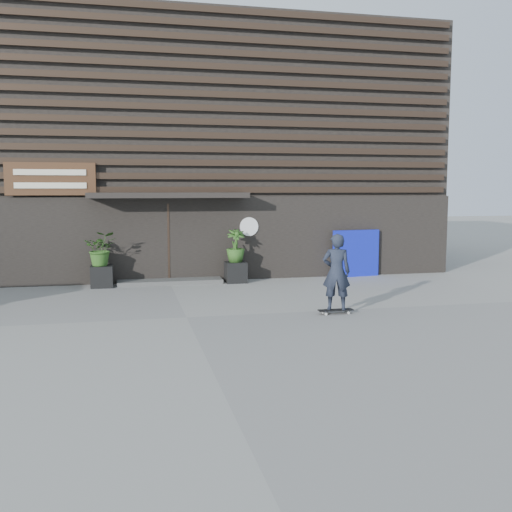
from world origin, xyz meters
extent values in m
plane|color=gray|center=(0.00, 0.00, 0.00)|extent=(80.00, 80.00, 0.00)
cube|color=#454543|center=(0.00, 4.60, 0.06)|extent=(3.00, 0.80, 0.12)
cube|color=black|center=(-1.90, 4.40, 0.30)|extent=(0.60, 0.60, 0.60)
imported|color=#2D591E|center=(-1.90, 4.40, 1.08)|extent=(0.86, 0.75, 0.96)
cube|color=black|center=(1.90, 4.40, 0.30)|extent=(0.60, 0.60, 0.60)
imported|color=#2D591E|center=(1.90, 4.40, 1.08)|extent=(0.54, 0.54, 0.96)
cube|color=#0D16B3|center=(5.77, 4.70, 0.73)|extent=(1.55, 0.30, 1.45)
cube|color=black|center=(0.00, 10.00, 4.00)|extent=(18.00, 10.00, 8.00)
cube|color=black|center=(0.00, 4.94, 1.25)|extent=(18.00, 0.12, 2.50)
cube|color=#38281E|center=(0.00, 4.88, 2.70)|extent=(17.60, 0.08, 0.18)
cube|color=#38281E|center=(0.00, 4.88, 3.09)|extent=(17.60, 0.08, 0.18)
cube|color=#38281E|center=(0.00, 4.88, 3.48)|extent=(17.60, 0.08, 0.18)
cube|color=#38281E|center=(0.00, 4.88, 3.88)|extent=(17.60, 0.08, 0.18)
cube|color=#38281E|center=(0.00, 4.88, 4.27)|extent=(17.60, 0.08, 0.18)
cube|color=#38281E|center=(0.00, 4.88, 4.66)|extent=(17.60, 0.08, 0.18)
cube|color=#38281E|center=(0.00, 4.88, 5.05)|extent=(17.60, 0.08, 0.18)
cube|color=#38281E|center=(0.00, 4.88, 5.45)|extent=(17.60, 0.08, 0.18)
cube|color=#38281E|center=(0.00, 4.88, 5.84)|extent=(17.60, 0.08, 0.18)
cube|color=#38281E|center=(0.00, 4.88, 6.23)|extent=(17.60, 0.08, 0.18)
cube|color=#38281E|center=(0.00, 4.88, 6.62)|extent=(17.60, 0.08, 0.18)
cube|color=#38281E|center=(0.00, 4.88, 7.02)|extent=(17.60, 0.08, 0.18)
cube|color=#38281E|center=(0.00, 4.88, 7.41)|extent=(17.60, 0.08, 0.18)
cube|color=#38281E|center=(0.00, 4.88, 7.80)|extent=(17.60, 0.08, 0.18)
cube|color=black|center=(0.00, 4.50, 2.55)|extent=(4.50, 1.00, 0.15)
cube|color=black|center=(0.00, 5.10, 1.15)|extent=(2.40, 0.30, 2.30)
cube|color=#38281E|center=(0.00, 4.92, 1.15)|extent=(0.06, 0.10, 2.30)
cube|color=#472B19|center=(-3.20, 4.80, 3.00)|extent=(2.40, 0.10, 0.90)
cube|color=beige|center=(-3.20, 4.73, 3.18)|extent=(1.90, 0.02, 0.16)
cube|color=beige|center=(-3.20, 4.73, 2.82)|extent=(1.90, 0.02, 0.16)
cylinder|color=white|center=(2.40, 4.86, 1.60)|extent=(0.56, 0.03, 0.56)
cube|color=black|center=(3.24, -0.36, 0.09)|extent=(0.78, 0.20, 0.02)
cylinder|color=#B4B4AF|center=(2.98, -0.46, 0.03)|extent=(0.06, 0.03, 0.06)
cylinder|color=beige|center=(2.98, -0.26, 0.03)|extent=(0.06, 0.03, 0.06)
cylinder|color=#A8A8A3|center=(3.50, -0.46, 0.03)|extent=(0.06, 0.03, 0.06)
cylinder|color=#B0B0AB|center=(3.50, -0.26, 0.03)|extent=(0.06, 0.03, 0.06)
imported|color=black|center=(3.24, -0.36, 0.93)|extent=(0.70, 0.56, 1.67)
camera|label=1|loc=(-1.24, -12.28, 2.74)|focal=41.07mm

